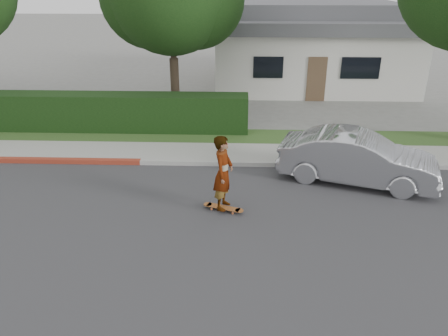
{
  "coord_description": "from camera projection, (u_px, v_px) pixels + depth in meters",
  "views": [
    {
      "loc": [
        4.18,
        -8.74,
        5.67
      ],
      "look_at": [
        3.79,
        1.67,
        1.0
      ],
      "focal_mm": 35.0,
      "sensor_mm": 36.0,
      "label": 1
    }
  ],
  "objects": [
    {
      "name": "skateboard",
      "position": [
        223.0,
        208.0,
        11.33
      ],
      "size": [
        1.11,
        0.57,
        0.1
      ],
      "rotation": [
        0.0,
        0.0,
        -0.34
      ],
      "color": "#D36A3A",
      "rests_on": "ground"
    },
    {
      "name": "road",
      "position": [
        63.0,
        232.0,
        10.43
      ],
      "size": [
        60.0,
        8.0,
        0.01
      ],
      "primitive_type": "cube",
      "color": "#2D2D30",
      "rests_on": "ground"
    },
    {
      "name": "planting_strip",
      "position": [
        128.0,
        136.0,
        16.42
      ],
      "size": [
        60.0,
        1.6,
        0.1
      ],
      "primitive_type": "cube",
      "color": "#2D4C1E",
      "rests_on": "ground"
    },
    {
      "name": "sidewalk_far",
      "position": [
        117.0,
        152.0,
        14.96
      ],
      "size": [
        60.0,
        1.6,
        0.12
      ],
      "primitive_type": "cube",
      "color": "gray",
      "rests_on": "ground"
    },
    {
      "name": "curb_far",
      "position": [
        110.0,
        162.0,
        14.13
      ],
      "size": [
        60.0,
        0.2,
        0.15
      ],
      "primitive_type": "cube",
      "color": "#9E9E99",
      "rests_on": "ground"
    },
    {
      "name": "house",
      "position": [
        310.0,
        44.0,
        23.89
      ],
      "size": [
        10.6,
        8.6,
        4.3
      ],
      "color": "beige",
      "rests_on": "ground"
    },
    {
      "name": "ground",
      "position": [
        63.0,
        232.0,
        10.43
      ],
      "size": [
        120.0,
        120.0,
        0.0
      ],
      "primitive_type": "plane",
      "color": "slate",
      "rests_on": "ground"
    },
    {
      "name": "hedge",
      "position": [
        53.0,
        113.0,
        16.79
      ],
      "size": [
        15.0,
        1.0,
        1.5
      ],
      "primitive_type": "cube",
      "color": "black",
      "rests_on": "ground"
    },
    {
      "name": "skateboarder",
      "position": [
        223.0,
        173.0,
        10.92
      ],
      "size": [
        0.64,
        0.81,
        1.96
      ],
      "primitive_type": "imported",
      "rotation": [
        0.0,
        0.0,
        1.31
      ],
      "color": "white",
      "rests_on": "skateboard"
    },
    {
      "name": "car_silver",
      "position": [
        357.0,
        158.0,
        12.68
      ],
      "size": [
        4.77,
        2.9,
        1.48
      ],
      "primitive_type": "imported",
      "rotation": [
        0.0,
        0.0,
        1.25
      ],
      "color": "#B7B9BF",
      "rests_on": "ground"
    }
  ]
}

